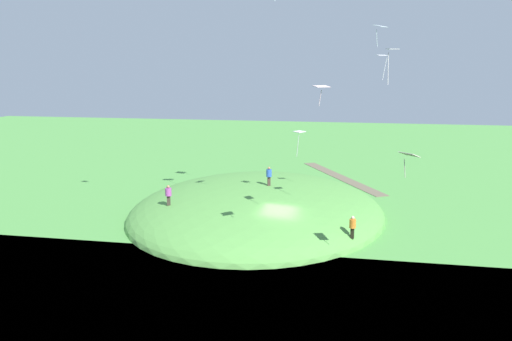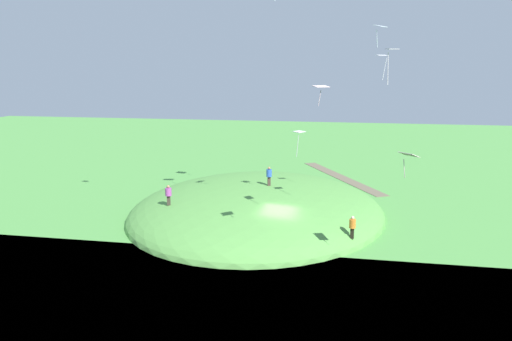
% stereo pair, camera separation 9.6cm
% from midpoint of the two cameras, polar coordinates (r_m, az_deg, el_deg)
% --- Properties ---
extents(ground_plane, '(160.00, 160.00, 0.00)m').
position_cam_midpoint_polar(ground_plane, '(36.95, 2.70, -7.59)').
color(ground_plane, '#4F9443').
extents(grass_hill, '(25.12, 21.09, 4.95)m').
position_cam_midpoint_polar(grass_hill, '(43.30, 0.22, -4.70)').
color(grass_hill, '#549543').
rests_on(grass_hill, ground_plane).
extents(dirt_path, '(16.52, 9.59, 0.04)m').
position_cam_midpoint_polar(dirt_path, '(57.55, 9.51, -0.76)').
color(dirt_path, '#665C49').
rests_on(dirt_path, ground_plane).
extents(person_with_child, '(0.57, 0.57, 1.59)m').
position_cam_midpoint_polar(person_with_child, '(41.92, 1.53, -0.39)').
color(person_with_child, '#402F29').
rests_on(person_with_child, grass_hill).
extents(person_on_hilltop, '(0.59, 0.59, 1.56)m').
position_cam_midpoint_polar(person_on_hilltop, '(39.15, -9.67, -2.48)').
color(person_on_hilltop, '#3A3128').
rests_on(person_on_hilltop, grass_hill).
extents(person_near_shore, '(0.52, 0.52, 1.58)m').
position_cam_midpoint_polar(person_near_shore, '(34.97, 10.78, -5.96)').
color(person_near_shore, black).
rests_on(person_near_shore, grass_hill).
extents(kite_1, '(0.68, 0.78, 1.69)m').
position_cam_midpoint_polar(kite_1, '(36.27, 13.95, 12.12)').
color(kite_1, white).
extents(kite_2, '(1.15, 1.15, 1.42)m').
position_cam_midpoint_polar(kite_2, '(28.06, 16.73, 1.62)').
color(kite_2, white).
extents(kite_3, '(0.88, 0.94, 1.07)m').
position_cam_midpoint_polar(kite_3, '(26.85, 7.34, 9.19)').
color(kite_3, white).
extents(kite_5, '(0.95, 0.92, 1.66)m').
position_cam_midpoint_polar(kite_5, '(33.09, 4.88, 4.14)').
color(kite_5, white).
extents(kite_7, '(0.75, 0.84, 2.12)m').
position_cam_midpoint_polar(kite_7, '(32.16, 14.95, 12.55)').
color(kite_7, silver).
extents(kite_10, '(1.28, 1.17, 1.70)m').
position_cam_midpoint_polar(kite_10, '(41.76, 13.74, 15.29)').
color(kite_10, white).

